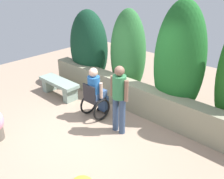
{
  "coord_description": "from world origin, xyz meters",
  "views": [
    {
      "loc": [
        3.68,
        -3.32,
        3.4
      ],
      "look_at": [
        -0.02,
        0.63,
        0.85
      ],
      "focal_mm": 40.43,
      "sensor_mm": 36.0,
      "label": 1
    }
  ],
  "objects": [
    {
      "name": "hedge_backdrop",
      "position": [
        0.0,
        1.95,
        1.33
      ],
      "size": [
        5.8,
        1.07,
        2.9
      ],
      "color": "#133A25",
      "rests_on": "ground"
    },
    {
      "name": "person_standing_companion",
      "position": [
        0.42,
        0.39,
        0.93
      ],
      "size": [
        0.49,
        0.3,
        1.61
      ],
      "rotation": [
        0.0,
        0.0,
        -0.03
      ],
      "color": "#364969",
      "rests_on": "ground"
    },
    {
      "name": "stone_retaining_wall",
      "position": [
        0.0,
        1.44,
        0.38
      ],
      "size": [
        6.11,
        0.4,
        0.76
      ],
      "primitive_type": "cube",
      "color": "gray",
      "rests_on": "ground"
    },
    {
      "name": "person_in_wheelchair",
      "position": [
        -0.46,
        0.51,
        0.62
      ],
      "size": [
        0.53,
        0.66,
        1.33
      ],
      "rotation": [
        0.0,
        0.0,
        -0.04
      ],
      "color": "black",
      "rests_on": "ground"
    },
    {
      "name": "ground_plane",
      "position": [
        0.0,
        0.0,
        0.0
      ],
      "size": [
        12.2,
        12.2,
        0.0
      ],
      "primitive_type": "plane",
      "color": "tan"
    },
    {
      "name": "stone_bench",
      "position": [
        -2.12,
        0.57,
        0.32
      ],
      "size": [
        1.39,
        0.46,
        0.49
      ],
      "rotation": [
        0.0,
        0.0,
        0.06
      ],
      "color": "gray",
      "rests_on": "ground"
    }
  ]
}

